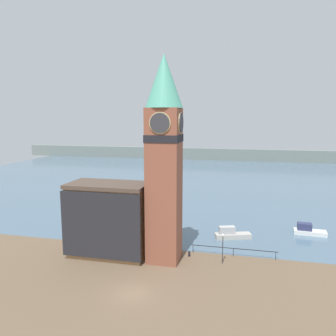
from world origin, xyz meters
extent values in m
plane|color=brown|center=(0.00, 0.00, 0.00)|extent=(160.00, 160.00, 0.00)
cube|color=slate|center=(0.00, 72.09, 0.00)|extent=(160.00, 120.00, 0.00)
cube|color=slate|center=(0.00, 112.09, 2.50)|extent=(180.00, 3.00, 5.00)
cube|color=#232328|center=(9.90, 11.84, 1.05)|extent=(11.29, 0.08, 0.08)
cylinder|color=#232328|center=(4.56, 11.84, 0.53)|extent=(0.07, 0.07, 1.05)
cylinder|color=#232328|center=(9.90, 11.84, 0.53)|extent=(0.07, 0.07, 1.05)
cylinder|color=#232328|center=(15.24, 11.84, 0.53)|extent=(0.07, 0.07, 1.05)
cube|color=brown|center=(1.28, 8.80, 9.60)|extent=(3.95, 3.95, 19.19)
cube|color=black|center=(1.28, 8.80, 15.57)|extent=(4.07, 4.07, 0.90)
cylinder|color=tan|center=(1.28, 6.76, 17.43)|extent=(2.56, 0.12, 2.56)
cylinder|color=#333338|center=(1.28, 6.68, 17.43)|extent=(2.32, 0.12, 2.32)
cylinder|color=tan|center=(3.32, 8.80, 17.43)|extent=(0.12, 2.56, 2.56)
cylinder|color=#333338|center=(3.40, 8.80, 17.43)|extent=(0.12, 2.32, 2.32)
cone|color=#51A88E|center=(1.28, 8.80, 22.37)|extent=(4.54, 4.54, 6.36)
cube|color=#9E754C|center=(-6.24, 8.87, 4.58)|extent=(9.96, 5.11, 9.16)
cube|color=#4C3D33|center=(-6.24, 8.87, 9.41)|extent=(10.36, 5.51, 0.50)
cube|color=#232328|center=(-6.24, 6.16, 4.76)|extent=(10.46, 0.30, 8.43)
cube|color=#B7B2A8|center=(9.67, 18.37, 0.38)|extent=(5.57, 3.10, 0.75)
cube|color=#B2B2B2|center=(8.75, 18.06, 1.32)|extent=(2.57, 1.72, 1.13)
cube|color=silver|center=(21.37, 22.81, 0.32)|extent=(4.90, 2.17, 0.64)
cube|color=navy|center=(20.51, 22.87, 1.18)|extent=(2.19, 1.43, 1.08)
cylinder|color=black|center=(2.97, 7.49, 0.25)|extent=(0.29, 0.29, 0.50)
sphere|color=black|center=(2.97, 7.49, 0.50)|extent=(0.31, 0.31, 0.31)
cylinder|color=black|center=(4.26, 10.44, 0.30)|extent=(0.29, 0.29, 0.61)
sphere|color=black|center=(4.26, 10.44, 0.61)|extent=(0.30, 0.30, 0.30)
cylinder|color=#2D2D33|center=(8.64, 9.28, 1.79)|extent=(0.10, 0.10, 3.57)
sphere|color=silver|center=(8.64, 9.28, 3.67)|extent=(0.32, 0.32, 0.32)
camera|label=1|loc=(10.66, -29.92, 18.00)|focal=35.00mm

